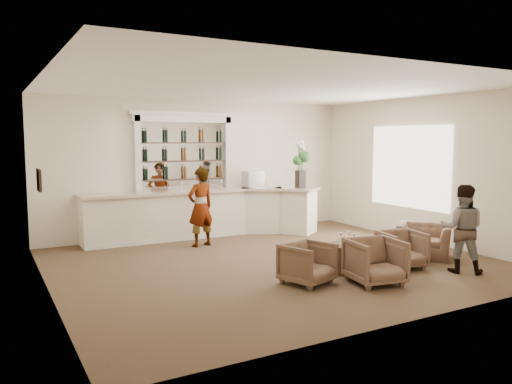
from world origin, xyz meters
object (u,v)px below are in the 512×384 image
bar_counter (205,213)px  cocktail_table (347,258)px  armchair_center (375,261)px  armchair_far (424,241)px  guest (462,229)px  flower_vase (301,161)px  sommelier (201,207)px  armchair_right (402,249)px  armchair_left (307,263)px  espresso_machine (253,179)px

bar_counter → cocktail_table: bar_counter is taller
armchair_center → armchair_far: size_ratio=0.81×
guest → cocktail_table: bearing=19.0°
armchair_center → flower_vase: size_ratio=0.70×
sommelier → armchair_right: (2.50, -3.50, -0.53)m
armchair_right → armchair_far: size_ratio=0.74×
armchair_left → armchair_center: size_ratio=0.91×
bar_counter → guest: size_ratio=3.68×
bar_counter → armchair_center: size_ratio=7.00×
armchair_center → flower_vase: 4.73m
sommelier → armchair_left: sommelier is taller
cocktail_table → armchair_center: 0.82m
cocktail_table → armchair_left: (-1.03, -0.27, 0.09)m
flower_vase → bar_counter: bearing=162.8°
sommelier → armchair_left: bearing=84.4°
sommelier → armchair_left: (0.40, -3.51, -0.53)m
bar_counter → guest: bearing=-62.5°
armchair_right → flower_vase: flower_vase is taller
cocktail_table → armchair_far: bearing=4.2°
guest → flower_vase: 4.59m
armchair_left → armchair_center: (0.96, -0.54, 0.03)m
bar_counter → sommelier: 1.10m
cocktail_table → armchair_right: 1.10m
guest → armchair_right: bearing=1.3°
armchair_far → espresso_machine: 4.52m
armchair_right → espresso_machine: size_ratio=1.60×
cocktail_table → armchair_far: 2.09m
guest → armchair_center: guest is taller
sommelier → armchair_right: 4.33m
armchair_left → armchair_far: armchair_left is taller
espresso_machine → flower_vase: 1.28m
armchair_center → flower_vase: (1.42, 4.28, 1.43)m
armchair_right → espresso_machine: espresso_machine is taller
bar_counter → guest: 5.83m
sommelier → guest: sommelier is taller
guest → armchair_far: 1.27m
sommelier → armchair_left: 3.58m
bar_counter → sommelier: bearing=-117.9°
cocktail_table → flower_vase: 4.04m
bar_counter → cocktail_table: size_ratio=8.16×
armchair_far → espresso_machine: (-1.68, 4.07, 1.02)m
armchair_center → flower_vase: flower_vase is taller
cocktail_table → guest: 2.08m
cocktail_table → espresso_machine: bearing=84.5°
bar_counter → armchair_left: 4.46m
armchair_far → flower_vase: bearing=153.8°
sommelier → flower_vase: size_ratio=1.49×
cocktail_table → sommelier: size_ratio=0.40×
armchair_far → flower_vase: 3.71m
cocktail_table → armchair_far: size_ratio=0.69×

